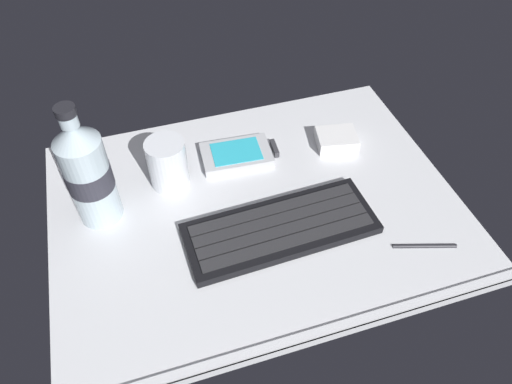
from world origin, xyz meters
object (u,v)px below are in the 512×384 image
Objects in this scene: keyboard at (281,228)px; juice_cup at (168,165)px; handheld_device at (240,154)px; charger_block at (336,139)px; stylus_pen at (425,245)px; water_bottle at (88,173)px.

juice_cup is at bearing 132.32° from keyboard.
juice_cup is (-12.72, -2.38, 3.18)cm from handheld_device.
charger_block reaches higher than stylus_pen.
juice_cup is 0.41× the size of water_bottle.
charger_block is at bearing -6.74° from handheld_device.
handheld_device is at bearing 173.26° from charger_block.
juice_cup reaches higher than keyboard.
stylus_pen is at bearing -24.86° from keyboard.
juice_cup is 13.17cm from water_bottle.
charger_block is at bearing 5.41° from water_bottle.
keyboard is 29.34cm from water_bottle.
handheld_device is at bearing 13.86° from water_bottle.
keyboard is 4.20× the size of charger_block.
handheld_device reaches higher than stylus_pen.
juice_cup is 41.62cm from stylus_pen.
handheld_device is (-1.29, 17.76, -0.08)cm from keyboard.
handheld_device is at bearing 94.15° from keyboard.
juice_cup reaches higher than handheld_device.
handheld_device is at bearing 10.59° from juice_cup.
juice_cup reaches higher than stylus_pen.
charger_block is (17.36, -2.05, 0.47)cm from handheld_device.
keyboard is at bearing -85.85° from handheld_device.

